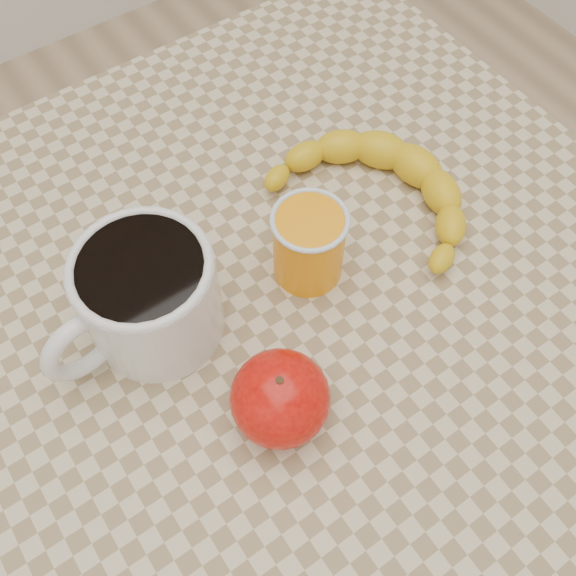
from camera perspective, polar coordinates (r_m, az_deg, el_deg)
ground at (r=1.34m, az=0.00°, el=-17.01°), size 3.00×3.00×0.00m
table at (r=0.71m, az=0.00°, el=-4.34°), size 0.80×0.80×0.75m
coffee_mug at (r=0.58m, az=-12.51°, el=-0.68°), size 0.18×0.14×0.11m
orange_juice_glass at (r=0.62m, az=1.86°, el=3.93°), size 0.07×0.07×0.09m
apple at (r=0.55m, az=-0.70°, el=-9.77°), size 0.11×0.11×0.08m
banana at (r=0.69m, az=8.17°, el=8.52°), size 0.30×0.34×0.04m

